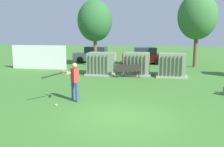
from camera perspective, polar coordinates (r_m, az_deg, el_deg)
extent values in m
plane|color=#3D752D|center=(9.09, 1.67, -10.07)|extent=(96.00, 96.00, 0.00)
cube|color=white|center=(21.42, -16.77, 3.69)|extent=(4.80, 0.12, 2.00)
cube|color=#9E9B93|center=(17.92, -2.60, -0.03)|extent=(2.10, 1.70, 0.12)
cube|color=gray|center=(17.81, -2.62, 2.54)|extent=(1.80, 1.40, 1.50)
cube|color=#63755B|center=(17.23, -5.26, 2.27)|extent=(0.06, 0.12, 1.27)
cube|color=#63755B|center=(17.17, -4.44, 2.26)|extent=(0.06, 0.12, 1.27)
cube|color=#63755B|center=(17.10, -3.61, 2.24)|extent=(0.06, 0.12, 1.27)
cube|color=#63755B|center=(17.04, -2.78, 2.22)|extent=(0.06, 0.12, 1.27)
cube|color=#63755B|center=(16.99, -1.94, 2.20)|extent=(0.06, 0.12, 1.27)
cube|color=#63755B|center=(16.93, -1.10, 2.18)|extent=(0.06, 0.12, 1.27)
cube|color=#9E9B93|center=(17.89, 5.80, -0.09)|extent=(2.10, 1.70, 0.12)
cube|color=gray|center=(17.77, 5.85, 2.49)|extent=(1.80, 1.40, 1.50)
cube|color=#63755B|center=(17.08, 3.51, 2.23)|extent=(0.06, 0.12, 1.27)
cube|color=#63755B|center=(17.05, 4.36, 2.21)|extent=(0.06, 0.12, 1.27)
cube|color=#63755B|center=(17.03, 5.21, 2.19)|extent=(0.06, 0.12, 1.27)
cube|color=#63755B|center=(17.01, 6.07, 2.16)|extent=(0.06, 0.12, 1.27)
cube|color=#63755B|center=(16.99, 6.92, 2.14)|extent=(0.06, 0.12, 1.27)
cube|color=#63755B|center=(16.98, 7.78, 2.12)|extent=(0.06, 0.12, 1.27)
cube|color=#9E9B93|center=(17.60, 13.71, -0.47)|extent=(2.10, 1.70, 0.12)
cube|color=gray|center=(17.49, 13.82, 2.14)|extent=(1.80, 1.40, 1.50)
cube|color=#63755B|center=(16.70, 11.78, 1.88)|extent=(0.06, 0.12, 1.27)
cube|color=#63755B|center=(16.71, 12.65, 1.85)|extent=(0.06, 0.12, 1.27)
cube|color=#63755B|center=(16.73, 13.52, 1.82)|extent=(0.06, 0.12, 1.27)
cube|color=#63755B|center=(16.74, 14.40, 1.80)|extent=(0.06, 0.12, 1.27)
cube|color=#63755B|center=(16.76, 15.27, 1.77)|extent=(0.06, 0.12, 1.27)
cube|color=#63755B|center=(16.78, 16.13, 1.74)|extent=(0.06, 0.12, 1.27)
cube|color=#2D2823|center=(16.77, 3.73, 0.64)|extent=(1.84, 0.80, 0.05)
cube|color=#2D2823|center=(16.56, 3.81, 1.38)|extent=(1.76, 0.44, 0.44)
cylinder|color=#2D2823|center=(16.88, 1.09, -0.10)|extent=(0.06, 0.06, 0.42)
cylinder|color=#2D2823|center=(17.05, 6.22, -0.06)|extent=(0.06, 0.06, 0.42)
cylinder|color=#2D2823|center=(16.61, 1.15, -0.26)|extent=(0.06, 0.06, 0.42)
cylinder|color=#2D2823|center=(16.78, 6.37, -0.22)|extent=(0.06, 0.06, 0.42)
cylinder|color=#384C75|center=(10.89, -8.15, -4.41)|extent=(0.16, 0.16, 0.88)
cylinder|color=#384C75|center=(11.32, -9.12, -3.89)|extent=(0.16, 0.16, 0.88)
cube|color=red|center=(10.95, -8.74, -0.38)|extent=(0.45, 0.46, 0.60)
sphere|color=tan|center=(10.88, -8.80, 1.93)|extent=(0.23, 0.23, 0.23)
cylinder|color=tan|center=(10.71, -10.43, 0.21)|extent=(0.29, 0.53, 0.09)
cylinder|color=tan|center=(10.87, -10.77, 0.34)|extent=(0.52, 0.34, 0.09)
cylinder|color=black|center=(10.58, -14.02, -0.43)|extent=(0.67, 0.61, 0.21)
sphere|color=black|center=(10.70, -11.87, 0.16)|extent=(0.08, 0.08, 0.08)
sphere|color=white|center=(10.59, -12.94, -7.18)|extent=(0.09, 0.09, 0.09)
cylinder|color=brown|center=(22.39, -3.96, 4.98)|extent=(0.31, 0.31, 2.52)
ellipsoid|color=#2D6633|center=(22.34, -4.04, 12.24)|extent=(3.11, 3.11, 3.69)
cylinder|color=brown|center=(22.87, 18.96, 4.85)|extent=(0.34, 0.34, 2.74)
ellipsoid|color=#387038|center=(22.85, 19.39, 12.54)|extent=(3.37, 3.37, 4.00)
cube|color=#B2B2B7|center=(25.22, -4.07, 3.95)|extent=(4.21, 1.73, 0.80)
cube|color=#262B33|center=(25.12, -3.76, 5.58)|extent=(2.11, 1.58, 0.64)
cylinder|color=black|center=(24.81, -7.48, 3.19)|extent=(0.64, 0.23, 0.64)
cylinder|color=black|center=(26.42, -6.32, 3.60)|extent=(0.64, 0.23, 0.64)
cylinder|color=black|center=(24.12, -1.59, 3.09)|extent=(0.64, 0.23, 0.64)
cylinder|color=black|center=(25.77, -0.77, 3.51)|extent=(0.64, 0.23, 0.64)
cube|color=maroon|center=(24.22, 7.35, 3.66)|extent=(4.40, 2.30, 0.80)
cube|color=#262B33|center=(24.17, 7.74, 5.35)|extent=(2.31, 1.85, 0.64)
cylinder|color=black|center=(23.32, 4.34, 2.84)|extent=(0.67, 0.31, 0.64)
cylinder|color=black|center=(25.01, 4.18, 3.30)|extent=(0.67, 0.31, 0.64)
cylinder|color=black|center=(23.57, 10.68, 2.77)|extent=(0.67, 0.31, 0.64)
cylinder|color=black|center=(25.24, 10.10, 3.23)|extent=(0.67, 0.31, 0.64)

